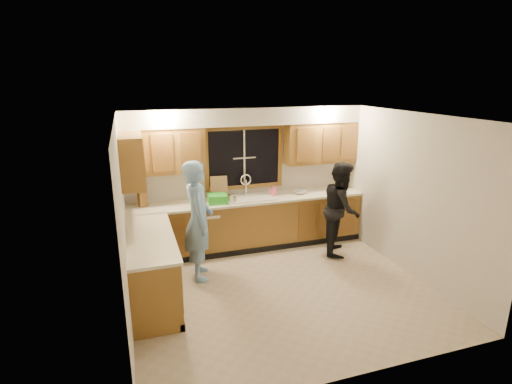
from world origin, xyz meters
TOP-DOWN VIEW (x-y plane):
  - floor at (0.00, 0.00)m, footprint 4.20×4.20m
  - ceiling at (0.00, 0.00)m, footprint 4.20×4.20m
  - wall_back at (0.00, 1.90)m, footprint 4.20×0.00m
  - wall_left at (-2.10, 0.00)m, footprint 0.00×3.80m
  - wall_right at (2.10, 0.00)m, footprint 0.00×3.80m
  - base_cabinets_back at (0.00, 1.60)m, footprint 4.20×0.60m
  - base_cabinets_left at (-1.80, 0.35)m, footprint 0.60×1.90m
  - countertop_back at (0.00, 1.58)m, footprint 4.20×0.63m
  - countertop_left at (-1.79, 0.35)m, footprint 0.63×1.90m
  - upper_cabinets_left at (-1.43, 1.73)m, footprint 1.35×0.33m
  - upper_cabinets_right at (1.43, 1.73)m, footprint 1.35×0.33m
  - upper_cabinets_return at (-1.94, 1.12)m, footprint 0.33×0.90m
  - soffit at (0.00, 1.72)m, footprint 4.20×0.35m
  - window_frame at (0.00, 1.89)m, footprint 1.44×0.03m
  - sink at (0.00, 1.60)m, footprint 0.86×0.52m
  - dishwasher at (-0.85, 1.59)m, footprint 0.60×0.56m
  - stove at (-1.80, -0.22)m, footprint 0.58×0.75m
  - man at (-1.06, 0.76)m, footprint 0.51×0.71m
  - woman at (1.45, 0.89)m, footprint 0.92×0.99m
  - knife_block at (-1.81, 1.73)m, footprint 0.16×0.15m
  - cutting_board at (-0.50, 1.79)m, footprint 0.31×0.14m
  - dish_crate at (-0.59, 1.53)m, footprint 0.35×0.33m
  - soap_bottle at (0.46, 1.64)m, footprint 0.10×0.10m
  - bowl at (0.98, 1.61)m, footprint 0.26×0.26m
  - can_left at (-0.39, 1.52)m, footprint 0.07×0.07m
  - can_right at (-0.31, 1.42)m, footprint 0.06×0.06m

SIDE VIEW (x-z plane):
  - floor at x=0.00m, z-range 0.00..0.00m
  - dishwasher at x=-0.85m, z-range 0.00..0.82m
  - base_cabinets_back at x=0.00m, z-range 0.00..0.88m
  - base_cabinets_left at x=-1.80m, z-range 0.00..0.88m
  - stove at x=-1.80m, z-range 0.00..0.90m
  - woman at x=1.45m, z-range 0.00..1.62m
  - sink at x=0.00m, z-range 0.58..1.15m
  - countertop_back at x=0.00m, z-range 0.88..0.92m
  - countertop_left at x=-1.79m, z-range 0.88..0.92m
  - man at x=-1.06m, z-range 0.00..1.84m
  - bowl at x=0.98m, z-range 0.92..0.97m
  - can_right at x=-0.31m, z-range 0.92..1.03m
  - can_left at x=-0.39m, z-range 0.92..1.04m
  - dish_crate at x=-0.59m, z-range 0.92..1.07m
  - soap_bottle at x=0.46m, z-range 0.92..1.12m
  - knife_block at x=-1.81m, z-range 0.92..1.16m
  - cutting_board at x=-0.50m, z-range 0.92..1.32m
  - wall_back at x=0.00m, z-range -0.85..3.35m
  - wall_left at x=-2.10m, z-range -0.65..3.15m
  - wall_right at x=2.10m, z-range -0.65..3.15m
  - window_frame at x=0.00m, z-range 1.03..2.17m
  - upper_cabinets_left at x=-1.43m, z-range 1.45..2.20m
  - upper_cabinets_right at x=1.43m, z-range 1.45..2.20m
  - upper_cabinets_return at x=-1.94m, z-range 1.45..2.20m
  - soffit at x=0.00m, z-range 2.20..2.50m
  - ceiling at x=0.00m, z-range 2.50..2.50m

